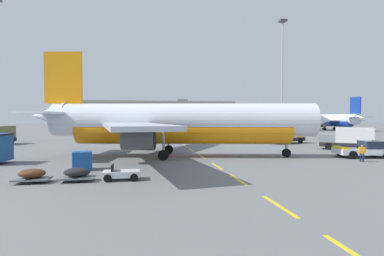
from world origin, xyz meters
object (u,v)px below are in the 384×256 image
Objects in this scene: airliner_foreground at (178,123)px; airliner_mid_left at (327,120)px; uld_cargo_container at (82,161)px; fuel_service_truck at (348,138)px; baggage_train at (78,174)px; pushback_tug at (365,150)px; apron_light_mast_far at (282,65)px; ground_crew_worker at (362,152)px; ground_power_truck at (285,134)px.

airliner_foreground is 1.05× the size of airliner_mid_left.
airliner_foreground reaches higher than uld_cargo_container.
fuel_service_truck is 35.85m from uld_cargo_container.
uld_cargo_container is at bearing 96.54° from baggage_train.
pushback_tug is 47.98m from apron_light_mast_far.
ground_crew_worker is at bearing -132.26° from pushback_tug.
uld_cargo_container is at bearing -142.68° from ground_power_truck.
fuel_service_truck is (3.62, 7.85, 0.74)m from pushback_tug.
airliner_mid_left is 4.64× the size of fuel_service_truck.
apron_light_mast_far is at bearing 78.80° from fuel_service_truck.
uld_cargo_container is (-73.87, -77.81, -2.94)m from airliner_mid_left.
apron_light_mast_far is (31.73, 39.52, 14.15)m from airliner_foreground.
apron_light_mast_far is (13.50, 46.61, 17.10)m from ground_crew_worker.
pushback_tug is 30.55m from uld_cargo_container.
ground_crew_worker is (26.94, 5.50, 0.48)m from baggage_train.
ground_power_truck is (-0.20, 19.40, 0.74)m from pushback_tug.
airliner_mid_left reaches higher than fuel_service_truck.
pushback_tug is 0.74× the size of baggage_train.
fuel_service_truck reaches higher than baggage_train.
ground_crew_worker reaches higher than uld_cargo_container.
uld_cargo_container is 0.06× the size of apron_light_mast_far.
fuel_service_truck is 0.83× the size of baggage_train.
apron_light_mast_far reaches higher than uld_cargo_container.
pushback_tug is 0.89× the size of fuel_service_truck.
baggage_train is at bearing -131.50° from airliner_mid_left.
ground_crew_worker is (-46.35, -77.34, -2.74)m from airliner_mid_left.
apron_light_mast_far is (40.45, 52.11, 17.57)m from baggage_train.
ground_crew_worker is at bearing -21.26° from airliner_foreground.
airliner_mid_left is 77.48m from fuel_service_truck.
ground_crew_worker is at bearing -106.16° from apron_light_mast_far.
airliner_foreground is at bearing 158.74° from ground_crew_worker.
airliner_mid_left is 90.21m from ground_crew_worker.
pushback_tug is 30.99m from baggage_train.
fuel_service_truck is at bearing 18.59° from uld_cargo_container.
ground_power_truck is 4.06× the size of uld_cargo_container.
ground_power_truck is 22.67m from ground_crew_worker.
apron_light_mast_far is at bearing 73.84° from ground_crew_worker.
apron_light_mast_far reaches higher than baggage_train.
airliner_mid_left is (43.53, 74.23, 2.84)m from pushback_tug.
airliner_mid_left is at bearing 46.49° from uld_cargo_container.
airliner_mid_left is 70.16m from ground_power_truck.
fuel_service_truck is at bearing 8.91° from airliner_foreground.
airliner_mid_left is at bearing 48.50° from baggage_train.
airliner_foreground is at bearing -171.09° from fuel_service_truck.
uld_cargo_container reaches higher than baggage_train.
ground_crew_worker is (18.22, -7.09, -2.95)m from airliner_foreground.
ground_power_truck is at bearing -128.58° from airliner_mid_left.
airliner_foreground reaches higher than airliner_mid_left.
apron_light_mast_far is at bearing 52.18° from baggage_train.
ground_power_truck is at bearing 37.32° from uld_cargo_container.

